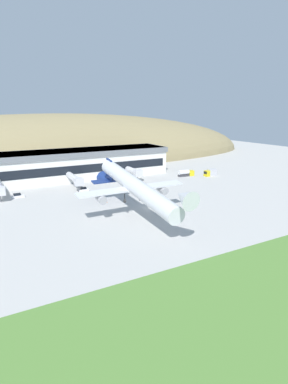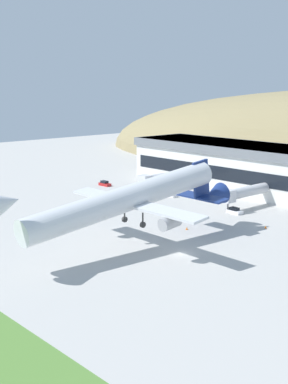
{
  "view_description": "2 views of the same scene",
  "coord_description": "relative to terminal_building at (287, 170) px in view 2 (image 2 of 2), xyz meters",
  "views": [
    {
      "loc": [
        -45.34,
        -79.66,
        30.19
      ],
      "look_at": [
        -7.21,
        -8.85,
        8.3
      ],
      "focal_mm": 28.0,
      "sensor_mm": 36.0,
      "label": 1
    },
    {
      "loc": [
        63.25,
        -65.37,
        29.7
      ],
      "look_at": [
        -8.37,
        -1.34,
        10.1
      ],
      "focal_mm": 50.0,
      "sensor_mm": 36.0,
      "label": 2
    }
  ],
  "objects": [
    {
      "name": "cargo_airplane",
      "position": [
        6.34,
        -59.57,
        1.85
      ],
      "size": [
        33.19,
        53.11,
        10.75
      ],
      "color": "silver"
    },
    {
      "name": "service_car_1",
      "position": [
        2.05,
        -23.87,
        -6.77
      ],
      "size": [
        3.96,
        2.01,
        1.41
      ],
      "color": "silver",
      "rests_on": "ground_plane"
    },
    {
      "name": "jetway_0",
      "position": [
        -27.35,
        -19.19,
        -3.36
      ],
      "size": [
        3.38,
        17.16,
        5.43
      ],
      "color": "silver",
      "rests_on": "ground_plane"
    },
    {
      "name": "service_car_2",
      "position": [
        -45.2,
        -25.43,
        -6.74
      ],
      "size": [
        4.06,
        1.83,
        1.49
      ],
      "color": "#B21E1E",
      "rests_on": "ground_plane"
    },
    {
      "name": "traffic_cone_0",
      "position": [
        14.59,
        -29.21,
        -7.07
      ],
      "size": [
        0.52,
        0.52,
        0.58
      ],
      "color": "orange",
      "rests_on": "ground_plane"
    },
    {
      "name": "terminal_building",
      "position": [
        0.0,
        0.0,
        0.0
      ],
      "size": [
        98.99,
        20.6,
        12.99
      ],
      "color": "white",
      "rests_on": "ground_plane"
    },
    {
      "name": "jetway_1",
      "position": [
        0.19,
        -18.77,
        -3.36
      ],
      "size": [
        3.38,
        16.35,
        5.43
      ],
      "color": "silver",
      "rests_on": "ground_plane"
    },
    {
      "name": "service_car_0",
      "position": [
        -21.68,
        -21.89,
        -6.7
      ],
      "size": [
        4.48,
        1.89,
        1.58
      ],
      "color": "silver",
      "rests_on": "ground_plane"
    },
    {
      "name": "traffic_cone_1",
      "position": [
        4.34,
        -42.26,
        -7.07
      ],
      "size": [
        0.52,
        0.52,
        0.58
      ],
      "color": "orange",
      "rests_on": "ground_plane"
    },
    {
      "name": "ground_plane",
      "position": [
        14.7,
        -54.6,
        -7.35
      ],
      "size": [
        376.82,
        376.82,
        0.0
      ],
      "primitive_type": "plane",
      "color": "#B7B5AF"
    }
  ]
}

